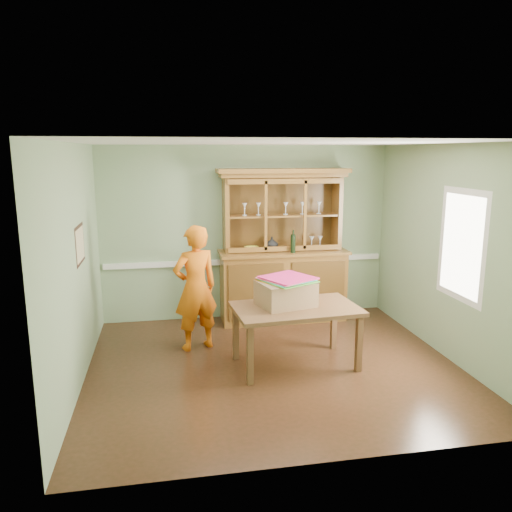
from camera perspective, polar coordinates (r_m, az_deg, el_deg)
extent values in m
plane|color=#462516|center=(6.33, 2.01, -12.43)|extent=(4.50, 4.50, 0.00)
plane|color=white|center=(5.77, 2.21, 12.83)|extent=(4.50, 4.50, 0.00)
plane|color=gray|center=(7.83, -1.06, 2.65)|extent=(4.50, 0.00, 4.50)
plane|color=gray|center=(5.85, -19.94, -1.21)|extent=(0.00, 4.00, 4.00)
plane|color=gray|center=(6.75, 21.10, 0.36)|extent=(0.00, 4.00, 4.00)
plane|color=gray|center=(4.04, 8.28, -6.30)|extent=(4.50, 0.00, 4.50)
cube|color=white|center=(7.89, -1.02, -0.60)|extent=(4.41, 0.05, 0.08)
cube|color=black|center=(6.10, -19.44, 1.25)|extent=(0.03, 0.60, 0.46)
cube|color=#C1B78D|center=(6.10, -19.39, 1.25)|extent=(0.01, 0.52, 0.38)
cube|color=white|center=(6.46, 22.42, 1.14)|extent=(0.03, 0.96, 1.36)
cube|color=white|center=(6.46, 22.37, 1.14)|extent=(0.01, 0.80, 1.20)
cube|color=olive|center=(7.83, 3.08, -3.50)|extent=(1.92, 0.59, 1.06)
cube|color=olive|center=(7.69, 3.14, 0.47)|extent=(1.98, 0.65, 0.04)
cube|color=#563714|center=(7.87, 2.70, 5.01)|extent=(1.81, 0.04, 1.12)
cube|color=olive|center=(7.54, -3.48, 4.71)|extent=(0.06, 0.40, 1.12)
cube|color=olive|center=(7.94, 9.18, 4.94)|extent=(0.06, 0.40, 1.12)
cube|color=olive|center=(7.65, 3.06, 9.25)|extent=(1.92, 0.47, 0.06)
cube|color=olive|center=(7.62, 3.10, 9.73)|extent=(2.00, 0.51, 0.06)
cube|color=olive|center=(7.70, 3.01, 4.66)|extent=(1.68, 0.35, 0.03)
imported|color=#B2B2B7|center=(7.73, 1.83, 1.46)|extent=(0.19, 0.19, 0.20)
imported|color=yellow|center=(7.68, -0.51, 0.85)|extent=(0.23, 0.23, 0.06)
cylinder|color=black|center=(7.51, 4.26, 1.67)|extent=(0.07, 0.07, 0.34)
cube|color=brown|center=(6.12, 4.59, -6.03)|extent=(1.57, 1.02, 0.05)
cube|color=brown|center=(5.73, -0.68, -11.27)|extent=(0.08, 0.08, 0.70)
cube|color=brown|center=(6.40, -2.34, -8.74)|extent=(0.08, 0.08, 0.70)
cube|color=brown|center=(6.17, 11.67, -9.78)|extent=(0.08, 0.08, 0.70)
cube|color=brown|center=(6.80, 8.87, -7.62)|extent=(0.08, 0.08, 0.70)
cube|color=#916D4A|center=(6.12, 3.41, -4.30)|extent=(0.74, 0.65, 0.30)
cube|color=orange|center=(6.10, 3.47, -2.88)|extent=(0.74, 0.74, 0.01)
cube|color=#4FC439|center=(6.10, 3.48, -2.80)|extent=(0.74, 0.74, 0.01)
cube|color=#31C4E8|center=(6.09, 3.48, -2.72)|extent=(0.74, 0.74, 0.01)
cube|color=pink|center=(6.09, 3.48, -2.63)|extent=(0.74, 0.74, 0.01)
cube|color=#D01F62|center=(6.09, 3.48, -2.55)|extent=(0.74, 0.74, 0.01)
cube|color=#E42270|center=(6.09, 3.48, -2.47)|extent=(0.74, 0.74, 0.01)
imported|color=orange|center=(6.63, -6.93, -3.65)|extent=(0.71, 0.59, 1.68)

